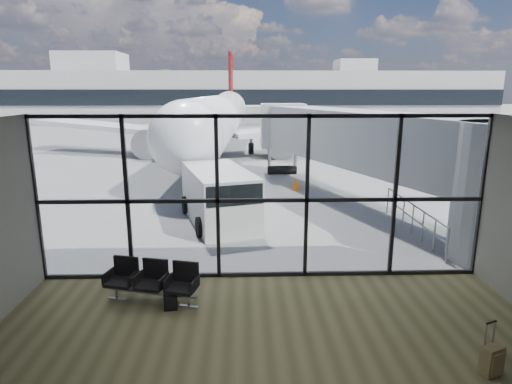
{
  "coord_description": "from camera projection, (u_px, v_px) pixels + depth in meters",
  "views": [
    {
      "loc": [
        -0.5,
        -11.11,
        5.08
      ],
      "look_at": [
        -0.08,
        3.0,
        1.72
      ],
      "focal_mm": 30.0,
      "sensor_mm": 36.0,
      "label": 1
    }
  ],
  "objects": [
    {
      "name": "suitcase",
      "position": [
        492.0,
        360.0,
        7.75
      ],
      "size": [
        0.44,
        0.37,
        1.03
      ],
      "rotation": [
        0.0,
        0.0,
        0.39
      ],
      "color": "olive",
      "rests_on": "ground"
    },
    {
      "name": "belt_loader",
      "position": [
        175.0,
        156.0,
        30.18
      ],
      "size": [
        1.86,
        3.72,
        1.64
      ],
      "rotation": [
        0.0,
        0.0,
        0.18
      ],
      "color": "black",
      "rests_on": "ground"
    },
    {
      "name": "jet_bridge",
      "position": [
        369.0,
        146.0,
        18.38
      ],
      "size": [
        8.0,
        16.5,
        4.33
      ],
      "color": "#A4A6A9",
      "rests_on": "ground"
    },
    {
      "name": "mobile_stairs",
      "position": [
        13.0,
        172.0,
        24.26
      ],
      "size": [
        2.63,
        3.67,
        2.35
      ],
      "rotation": [
        0.0,
        0.0,
        0.36
      ],
      "color": "yellow",
      "rests_on": "ground"
    },
    {
      "name": "lounge_shell",
      "position": [
        276.0,
        249.0,
        6.72
      ],
      "size": [
        12.02,
        8.01,
        4.51
      ],
      "color": "brown",
      "rests_on": "ground"
    },
    {
      "name": "backpack",
      "position": [
        170.0,
        301.0,
        10.12
      ],
      "size": [
        0.35,
        0.34,
        0.48
      ],
      "rotation": [
        0.0,
        0.0,
        0.19
      ],
      "color": "black",
      "rests_on": "ground"
    },
    {
      "name": "tree_1",
      "position": [
        37.0,
        89.0,
        79.65
      ],
      "size": [
        5.61,
        5.61,
        8.07
      ],
      "color": "#382619",
      "rests_on": "ground"
    },
    {
      "name": "ground",
      "position": [
        247.0,
        134.0,
        50.89
      ],
      "size": [
        220.0,
        220.0,
        0.0
      ],
      "primitive_type": "plane",
      "color": "slate",
      "rests_on": "ground"
    },
    {
      "name": "traffic_cone_a",
      "position": [
        289.0,
        168.0,
        27.02
      ],
      "size": [
        0.4,
        0.4,
        0.57
      ],
      "color": "red",
      "rests_on": "ground"
    },
    {
      "name": "traffic_cone_c",
      "position": [
        296.0,
        184.0,
        22.4
      ],
      "size": [
        0.47,
        0.47,
        0.67
      ],
      "color": "orange",
      "rests_on": "ground"
    },
    {
      "name": "seating_row",
      "position": [
        153.0,
        279.0,
        10.49
      ],
      "size": [
        2.33,
        1.15,
        1.03
      ],
      "rotation": [
        0.0,
        0.0,
        -0.24
      ],
      "color": "gray",
      "rests_on": "ground"
    },
    {
      "name": "apron_railing",
      "position": [
        413.0,
        215.0,
        15.4
      ],
      "size": [
        0.06,
        5.46,
        1.11
      ],
      "color": "gray",
      "rests_on": "ground"
    },
    {
      "name": "tree_0",
      "position": [
        4.0,
        93.0,
        79.63
      ],
      "size": [
        4.95,
        4.95,
        7.12
      ],
      "color": "#382619",
      "rests_on": "ground"
    },
    {
      "name": "airliner",
      "position": [
        219.0,
        118.0,
        35.38
      ],
      "size": [
        31.23,
        36.17,
        9.31
      ],
      "rotation": [
        0.0,
        0.0,
        -0.04
      ],
      "color": "white",
      "rests_on": "ground"
    },
    {
      "name": "glass_curtain_wall",
      "position": [
        262.0,
        199.0,
        11.48
      ],
      "size": [
        12.1,
        0.12,
        4.5
      ],
      "color": "white",
      "rests_on": "ground"
    },
    {
      "name": "tree_2",
      "position": [
        69.0,
        86.0,
        79.68
      ],
      "size": [
        6.27,
        6.27,
        9.03
      ],
      "color": "#382619",
      "rests_on": "ground"
    },
    {
      "name": "tree_4",
      "position": [
        134.0,
        89.0,
        80.18
      ],
      "size": [
        5.61,
        5.61,
        8.07
      ],
      "color": "#382619",
      "rests_on": "ground"
    },
    {
      "name": "far_terminal",
      "position": [
        242.0,
        96.0,
        71.26
      ],
      "size": [
        80.0,
        12.2,
        11.0
      ],
      "color": "#A5A5A1",
      "rests_on": "ground"
    },
    {
      "name": "traffic_cone_b",
      "position": [
        219.0,
        177.0,
        24.17
      ],
      "size": [
        0.41,
        0.41,
        0.59
      ],
      "color": "red",
      "rests_on": "ground"
    },
    {
      "name": "service_van",
      "position": [
        219.0,
        196.0,
        16.62
      ],
      "size": [
        3.39,
        5.23,
        2.1
      ],
      "rotation": [
        0.0,
        0.0,
        0.29
      ],
      "color": "silver",
      "rests_on": "ground"
    },
    {
      "name": "tree_5",
      "position": [
        166.0,
        86.0,
        80.21
      ],
      "size": [
        6.27,
        6.27,
        9.03
      ],
      "color": "#382619",
      "rests_on": "ground"
    },
    {
      "name": "tree_3",
      "position": [
        102.0,
        93.0,
        80.15
      ],
      "size": [
        4.95,
        4.95,
        7.12
      ],
      "color": "#382619",
      "rests_on": "ground"
    }
  ]
}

